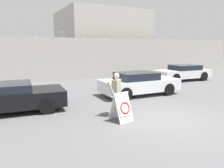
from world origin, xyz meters
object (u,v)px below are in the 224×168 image
barricade_sign (122,107)px  security_guard (116,92)px  parked_car_front_coupe (10,97)px  parked_car_far_side (183,72)px  parked_car_rear_sedan (139,83)px

barricade_sign → security_guard: (0.10, 0.61, 0.41)m
parked_car_front_coupe → barricade_sign: bearing=-36.8°
parked_car_front_coupe → parked_car_far_side: parked_car_far_side is taller
security_guard → parked_car_front_coupe: 4.39m
security_guard → parked_car_far_side: (8.97, 5.50, -0.29)m
barricade_sign → security_guard: size_ratio=0.62×
parked_car_rear_sedan → parked_car_far_side: (6.07, 2.77, -0.01)m
parked_car_front_coupe → parked_car_far_side: size_ratio=0.97×
parked_car_far_side → parked_car_front_coupe: bearing=16.4°
barricade_sign → parked_car_front_coupe: (-3.51, 3.08, 0.11)m
barricade_sign → parked_car_front_coupe: bearing=126.1°
parked_car_front_coupe → parked_car_far_side: bearing=18.0°
security_guard → parked_car_rear_sedan: security_guard is taller
barricade_sign → parked_car_rear_sedan: 4.50m
security_guard → parked_car_front_coupe: security_guard is taller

